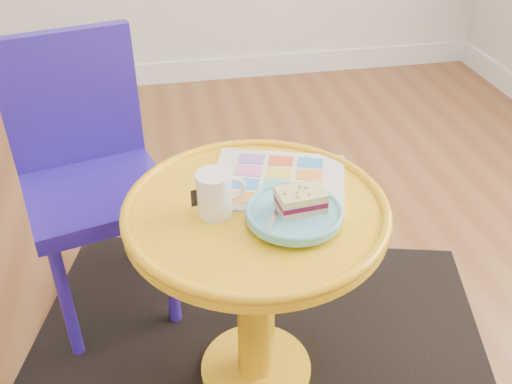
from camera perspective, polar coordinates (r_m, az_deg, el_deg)
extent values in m
plane|color=brown|center=(1.68, -11.00, -17.15)|extent=(4.00, 4.00, 0.00)
cube|color=white|center=(3.30, -12.24, 11.36)|extent=(4.00, 0.02, 0.12)
cube|color=black|center=(1.65, 0.00, -17.42)|extent=(1.54, 1.39, 0.01)
cylinder|color=#F3AD14|center=(1.64, 0.00, -17.23)|extent=(0.30, 0.30, 0.03)
cylinder|color=#F3AD14|center=(1.44, 0.00, -10.64)|extent=(0.10, 0.10, 0.50)
cylinder|color=#F3AD14|center=(1.27, 0.00, -2.05)|extent=(0.59, 0.59, 0.03)
cylinder|color=#2A179B|center=(1.63, -18.35, -10.67)|extent=(0.03, 0.03, 0.38)
cylinder|color=#2A179B|center=(1.66, -8.49, -8.03)|extent=(0.03, 0.03, 0.38)
cylinder|color=#2A179B|center=(1.86, -19.92, -4.79)|extent=(0.03, 0.03, 0.38)
cylinder|color=#2A179B|center=(1.88, -11.29, -2.58)|extent=(0.03, 0.03, 0.38)
cube|color=#2A179B|center=(1.61, -15.69, -0.10)|extent=(0.44, 0.44, 0.05)
cube|color=#2A179B|center=(1.66, -18.01, 8.80)|extent=(0.36, 0.13, 0.38)
cube|color=silver|center=(1.35, 2.17, 1.16)|extent=(0.38, 0.35, 0.01)
cylinder|color=white|center=(1.22, -4.21, -0.22)|extent=(0.08, 0.08, 0.10)
torus|color=white|center=(1.22, -2.32, 0.35)|extent=(0.06, 0.02, 0.06)
cylinder|color=#D1B78C|center=(1.19, -4.30, 1.55)|extent=(0.07, 0.07, 0.01)
cylinder|color=#60B5CB|center=(1.22, 3.80, -2.59)|extent=(0.08, 0.08, 0.01)
cylinder|color=#60B5CB|center=(1.21, 3.82, -2.15)|extent=(0.21, 0.21, 0.02)
cube|color=#D3BC8C|center=(1.21, 4.48, -1.37)|extent=(0.11, 0.08, 0.01)
cube|color=maroon|center=(1.20, 4.51, -0.86)|extent=(0.10, 0.08, 0.01)
cube|color=#EADB8C|center=(1.19, 4.54, -0.25)|extent=(0.11, 0.08, 0.02)
cube|color=silver|center=(1.18, 1.90, -2.43)|extent=(0.06, 0.11, 0.00)
cube|color=silver|center=(1.24, 2.68, -0.59)|extent=(0.03, 0.04, 0.00)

